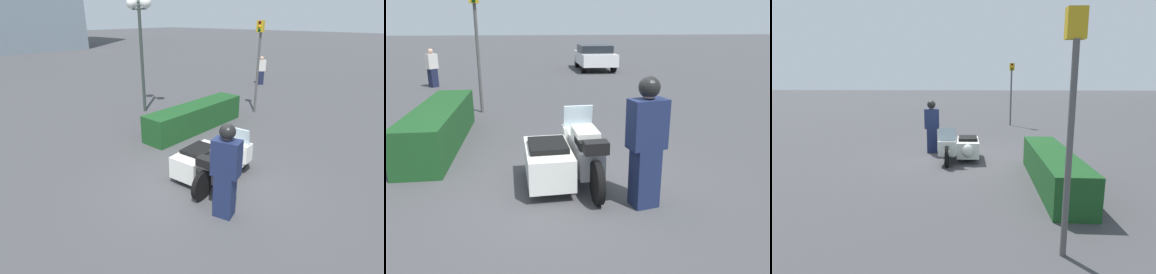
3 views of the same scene
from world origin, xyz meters
The scene contains 7 objects.
ground_plane centered at (0.00, 0.00, 0.00)m, with size 160.00×160.00×0.00m, color #424244.
police_motorcycle centered at (0.41, 0.03, 0.46)m, with size 2.36×1.24×1.15m.
officer_rider centered at (-0.59, -1.04, 0.99)m, with size 0.41×0.56×1.87m.
hedge_bush_curbside centered at (2.70, 2.48, 0.43)m, with size 4.04×0.86×0.85m, color #19471E.
traffic_light_near centered at (5.72, 1.95, 2.27)m, with size 0.23×0.27×3.45m.
parked_car_background centered at (15.76, -3.14, 0.75)m, with size 4.13×1.88×1.37m.
pedestrian_bystander centered at (10.67, 4.46, 0.78)m, with size 0.51×0.49×1.55m.
Camera 2 is at (-5.36, 0.53, 2.54)m, focal length 35.00 mm.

